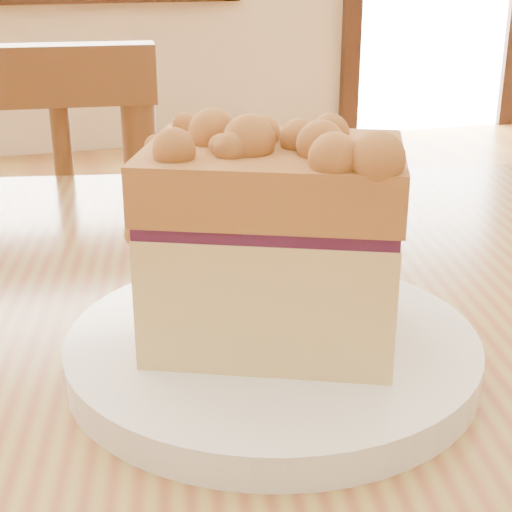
{
  "coord_description": "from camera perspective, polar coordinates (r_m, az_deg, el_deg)",
  "views": [
    {
      "loc": [
        0.07,
        -0.02,
        0.96
      ],
      "look_at": [
        0.19,
        0.37,
        0.8
      ],
      "focal_mm": 55.0,
      "sensor_mm": 36.0,
      "label": 1
    }
  ],
  "objects": [
    {
      "name": "cafe_chair_main",
      "position": [
        1.07,
        -16.69,
        -8.3
      ],
      "size": [
        0.44,
        0.44,
        0.88
      ],
      "rotation": [
        0.0,
        0.0,
        3.04
      ],
      "color": "#602D1A",
      "rests_on": "ground"
    },
    {
      "name": "plate",
      "position": [
        0.42,
        1.18,
        -6.87
      ],
      "size": [
        0.22,
        0.22,
        0.02
      ],
      "color": "white",
      "rests_on": "cafe_table_main"
    },
    {
      "name": "cake_slice",
      "position": [
        0.4,
        1.3,
        1.4
      ],
      "size": [
        0.15,
        0.14,
        0.12
      ],
      "rotation": [
        0.0,
        0.0,
        -0.42
      ],
      "color": "#DCC37C",
      "rests_on": "plate"
    }
  ]
}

